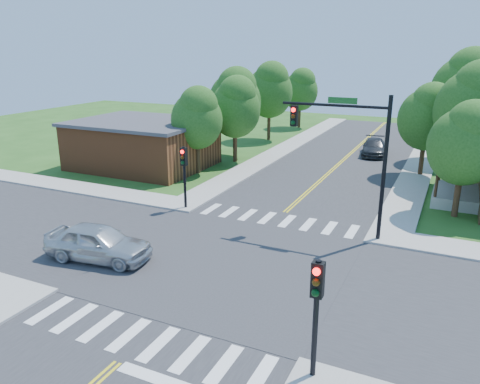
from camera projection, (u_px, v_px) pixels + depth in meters
The scene contains 24 objects.
ground at pixel (227, 265), 20.84m from camera, with size 100.00×100.00×0.00m, color #265019.
road_ns at pixel (227, 264), 20.83m from camera, with size 10.00×90.00×0.04m, color #2D2D30.
road_ew at pixel (227, 264), 20.83m from camera, with size 90.00×10.00×0.04m, color #2D2D30.
intersection_patch at pixel (227, 265), 20.84m from camera, with size 10.20×10.20×0.06m, color #2D2D30.
sidewalk_nw at pixel (147, 157), 40.90m from camera, with size 40.00×40.00×0.14m.
crosswalk_north at pixel (277, 219), 26.18m from camera, with size 8.85×2.00×0.01m.
crosswalk_south at pixel (144, 339), 15.47m from camera, with size 8.85×2.00×0.01m.
centerline at pixel (227, 264), 20.82m from camera, with size 0.30×90.00×0.01m.
signal_mast_ne at pixel (351, 143), 22.63m from camera, with size 5.30×0.42×7.20m.
signal_pole_se at pixel (316, 298), 12.91m from camera, with size 0.34×0.42×3.80m.
signal_pole_nw at pixel (184, 166), 27.13m from camera, with size 0.34×0.42×3.80m.
building_nw at pixel (143, 143), 37.44m from camera, with size 10.40×8.40×3.73m.
tree_e_a at pixel (467, 141), 25.42m from camera, with size 3.93×3.73×6.67m.
tree_e_b at pixel (476, 105), 30.45m from camera, with size 5.06×4.81×8.60m.
tree_e_c at pixel (467, 88), 37.55m from camera, with size 5.51×5.23×9.37m.
tree_e_d at pixel (471, 91), 45.56m from camera, with size 4.65×4.42×7.90m.
tree_w_a at pixel (197, 117), 34.60m from camera, with size 3.90×3.71×6.64m.
tree_w_b at pixel (235, 98), 39.87m from camera, with size 4.57×4.34×7.77m.
tree_w_c at pixel (270, 89), 47.17m from camera, with size 4.70×4.46×7.99m.
tree_w_d at pixel (301, 89), 54.70m from camera, with size 4.12×3.91×7.00m.
tree_house at pixel (428, 115), 33.73m from camera, with size 4.09×3.89×6.96m.
tree_bldg at pixel (236, 106), 38.09m from camera, with size 4.22×4.01×7.17m.
car_silver at pixel (98, 243), 21.06m from camera, with size 5.10×2.59×1.66m, color silver.
car_dgrey at pixel (374, 148), 41.57m from camera, with size 2.63×5.09×1.41m, color #2C2E31.
Camera 1 is at (8.56, -16.88, 9.31)m, focal length 35.00 mm.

